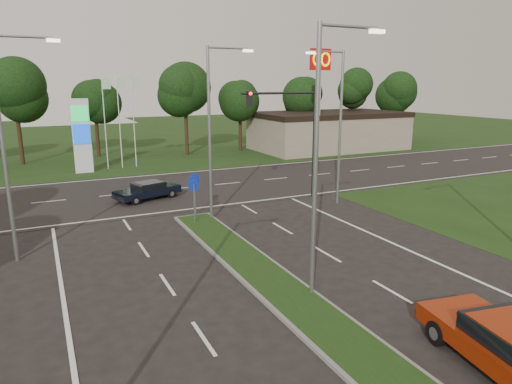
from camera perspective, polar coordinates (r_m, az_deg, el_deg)
name	(u,v)px	position (r m, az deg, el deg)	size (l,w,h in m)	color
verge_far	(100,141)	(62.13, -18.89, 6.09)	(160.00, 50.00, 0.02)	black
cross_road	(160,191)	(31.96, -11.89, 0.18)	(160.00, 12.00, 0.02)	black
median_kerb	(325,326)	(14.46, 8.59, -16.21)	(2.00, 26.00, 0.12)	slate
commercial_building	(328,131)	(51.68, 9.04, 7.53)	(16.00, 9.00, 4.00)	gray
streetlight_median_near	(321,150)	(14.95, 8.15, 5.24)	(2.53, 0.22, 9.00)	gray
streetlight_median_far	(213,125)	(23.86, -5.40, 8.34)	(2.53, 0.22, 9.00)	gray
streetlight_left_far	(7,138)	(20.43, -28.64, 5.92)	(2.53, 0.22, 9.00)	gray
streetlight_right_far	(338,120)	(27.54, 10.18, 8.87)	(2.53, 0.22, 9.00)	gray
traffic_signal	(297,125)	(28.36, 5.10, 8.29)	(5.10, 0.42, 7.00)	black
median_signs	(194,189)	(24.44, -7.75, 0.40)	(1.16, 1.76, 2.38)	gray
gas_pylon	(84,134)	(39.69, -20.68, 6.83)	(5.80, 1.26, 8.00)	silver
mcdonalds_sign	(320,75)	(45.85, 8.01, 14.33)	(2.20, 0.47, 10.40)	silver
treeline_far	(117,87)	(46.80, -17.04, 12.45)	(6.00, 6.00, 9.90)	black
red_sedan	(512,347)	(13.68, 29.36, -16.52)	(2.84, 5.25, 1.37)	maroon
navy_sedan	(148,190)	(29.60, -13.38, 0.22)	(4.33, 2.85, 1.10)	black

